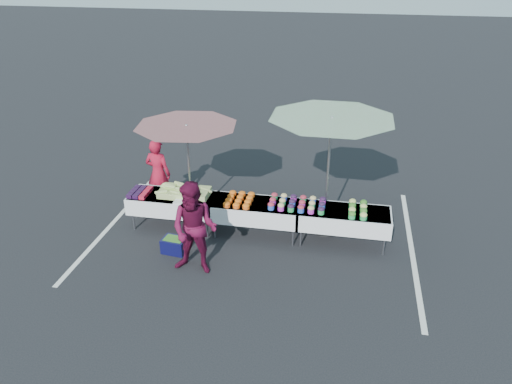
% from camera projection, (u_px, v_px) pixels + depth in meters
% --- Properties ---
extents(ground, '(80.00, 80.00, 0.00)m').
position_uv_depth(ground, '(256.00, 234.00, 10.60)').
color(ground, black).
extents(stripe_left, '(0.10, 5.00, 0.00)m').
position_uv_depth(stripe_left, '(116.00, 220.00, 11.14)').
color(stripe_left, silver).
rests_on(stripe_left, ground).
extents(stripe_right, '(0.10, 5.00, 0.00)m').
position_uv_depth(stripe_right, '(412.00, 250.00, 10.05)').
color(stripe_right, silver).
rests_on(stripe_right, ground).
extents(table_left, '(1.86, 0.81, 0.75)m').
position_uv_depth(table_left, '(173.00, 202.00, 10.65)').
color(table_left, white).
rests_on(table_left, ground).
extents(table_center, '(1.86, 0.81, 0.75)m').
position_uv_depth(table_center, '(256.00, 210.00, 10.34)').
color(table_center, white).
rests_on(table_center, ground).
extents(table_right, '(1.86, 0.81, 0.75)m').
position_uv_depth(table_right, '(344.00, 218.00, 10.03)').
color(table_right, white).
rests_on(table_right, ground).
extents(berry_punnets, '(0.40, 0.54, 0.08)m').
position_uv_depth(berry_punnets, '(140.00, 192.00, 10.62)').
color(berry_punnets, black).
rests_on(berry_punnets, table_left).
extents(corn_pile, '(1.16, 0.57, 0.26)m').
position_uv_depth(corn_pile, '(184.00, 192.00, 10.53)').
color(corn_pile, '#A2B45C').
rests_on(corn_pile, table_left).
extents(plastic_bags, '(0.30, 0.25, 0.05)m').
position_uv_depth(plastic_bags, '(182.00, 202.00, 10.25)').
color(plastic_bags, white).
rests_on(plastic_bags, table_left).
extents(carrot_bowls, '(0.55, 0.69, 0.11)m').
position_uv_depth(carrot_bowls, '(239.00, 199.00, 10.29)').
color(carrot_bowls, '#DD5718').
rests_on(carrot_bowls, table_center).
extents(potato_cups, '(1.14, 0.58, 0.16)m').
position_uv_depth(potato_cups, '(297.00, 203.00, 10.08)').
color(potato_cups, blue).
rests_on(potato_cups, table_right).
extents(bean_baskets, '(0.36, 0.68, 0.15)m').
position_uv_depth(bean_baskets, '(358.00, 209.00, 9.87)').
color(bean_baskets, green).
rests_on(bean_baskets, table_right).
extents(vendor, '(0.65, 0.48, 1.65)m').
position_uv_depth(vendor, '(158.00, 173.00, 11.41)').
color(vendor, '#A7132C').
rests_on(vendor, ground).
extents(customer, '(0.92, 0.74, 1.81)m').
position_uv_depth(customer, '(195.00, 229.00, 9.02)').
color(customer, '#560D2B').
rests_on(customer, ground).
extents(umbrella_left, '(2.64, 2.64, 2.21)m').
position_uv_depth(umbrella_left, '(187.00, 134.00, 10.32)').
color(umbrella_left, black).
rests_on(umbrella_left, ground).
extents(umbrella_right, '(3.28, 3.28, 2.57)m').
position_uv_depth(umbrella_right, '(331.00, 128.00, 9.68)').
color(umbrella_right, black).
rests_on(umbrella_right, ground).
extents(storage_bin, '(0.51, 0.40, 0.31)m').
position_uv_depth(storage_bin, '(175.00, 245.00, 9.92)').
color(storage_bin, '#0B0B37').
rests_on(storage_bin, ground).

